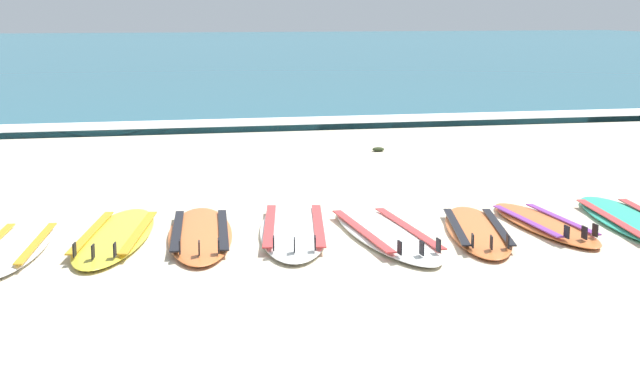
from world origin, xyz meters
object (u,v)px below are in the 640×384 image
at_px(surfboard_5, 385,233).
at_px(surfboard_6, 477,230).
at_px(surfboard_7, 544,224).
at_px(surfboard_4, 294,229).
at_px(surfboard_8, 633,221).
at_px(surfboard_1, 14,247).
at_px(surfboard_2, 115,236).
at_px(surfboard_3, 200,234).

bearing_deg(surfboard_5, surfboard_6, -5.96).
distance_m(surfboard_6, surfboard_7, 0.72).
height_order(surfboard_4, surfboard_8, same).
bearing_deg(surfboard_8, surfboard_5, 178.47).
xyz_separation_m(surfboard_1, surfboard_5, (3.18, -0.18, 0.00)).
relative_size(surfboard_1, surfboard_2, 0.88).
height_order(surfboard_1, surfboard_3, same).
bearing_deg(surfboard_6, surfboard_1, 176.16).
bearing_deg(surfboard_7, surfboard_2, 174.40).
distance_m(surfboard_1, surfboard_8, 5.59).
distance_m(surfboard_4, surfboard_8, 3.19).
distance_m(surfboard_1, surfboard_5, 3.18).
bearing_deg(surfboard_8, surfboard_1, 177.47).
distance_m(surfboard_3, surfboard_4, 0.85).
relative_size(surfboard_5, surfboard_7, 1.24).
distance_m(surfboard_1, surfboard_2, 0.86).
xyz_separation_m(surfboard_4, surfboard_8, (3.17, -0.40, -0.00)).
bearing_deg(surfboard_4, surfboard_8, -7.19).
xyz_separation_m(surfboard_1, surfboard_7, (4.72, -0.15, 0.00)).
bearing_deg(surfboard_1, surfboard_8, -2.53).
height_order(surfboard_1, surfboard_2, same).
distance_m(surfboard_2, surfboard_8, 4.78).
relative_size(surfboard_3, surfboard_8, 0.92).
distance_m(surfboard_3, surfboard_6, 2.48).
distance_m(surfboard_7, surfboard_8, 0.87).
bearing_deg(surfboard_6, surfboard_2, 171.08).
bearing_deg(surfboard_7, surfboard_1, 178.16).
xyz_separation_m(surfboard_3, surfboard_4, (0.85, 0.00, -0.00)).
height_order(surfboard_2, surfboard_4, same).
distance_m(surfboard_2, surfboard_4, 1.59).
distance_m(surfboard_3, surfboard_8, 4.03).
xyz_separation_m(surfboard_2, surfboard_3, (0.74, -0.08, 0.00)).
xyz_separation_m(surfboard_2, surfboard_6, (3.18, -0.50, 0.00)).
relative_size(surfboard_1, surfboard_4, 0.83).
relative_size(surfboard_2, surfboard_5, 0.99).
bearing_deg(surfboard_8, surfboard_6, -179.15).
distance_m(surfboard_1, surfboard_4, 2.42).
bearing_deg(surfboard_7, surfboard_5, -178.85).
height_order(surfboard_4, surfboard_7, same).
height_order(surfboard_7, surfboard_8, same).
height_order(surfboard_2, surfboard_3, same).
height_order(surfboard_2, surfboard_7, same).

